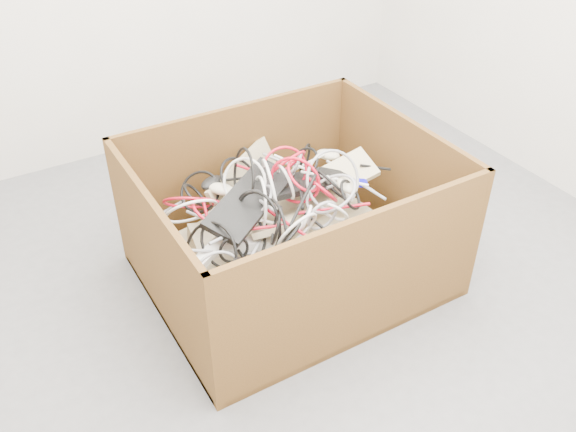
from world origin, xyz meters
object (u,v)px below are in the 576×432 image
power_strip_left (224,240)px  power_strip_right (257,244)px  cardboard_box (287,248)px  vga_plug (362,183)px

power_strip_left → power_strip_right: power_strip_left is taller
cardboard_box → power_strip_right: size_ratio=4.36×
power_strip_left → power_strip_right: (0.12, -0.04, -0.04)m
cardboard_box → power_strip_right: (-0.19, -0.10, 0.16)m
power_strip_left → power_strip_right: bearing=-36.8°
power_strip_right → cardboard_box: bearing=41.6°
cardboard_box → vga_plug: cardboard_box is taller
power_strip_right → vga_plug: 0.57m
power_strip_right → vga_plug: size_ratio=5.86×
cardboard_box → vga_plug: bearing=0.4°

